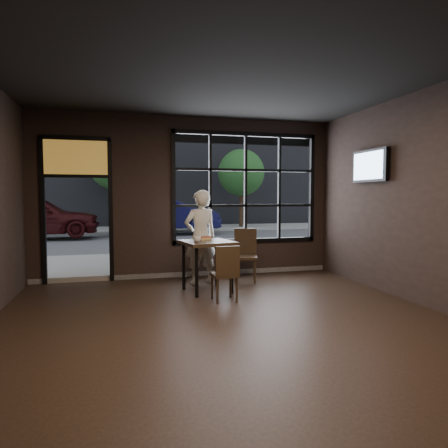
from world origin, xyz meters
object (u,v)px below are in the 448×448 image
object	(u,v)px
man	(200,237)
navy_car	(165,215)
chair_near	(224,273)
cafe_table	(207,266)

from	to	relation	value
man	navy_car	world-z (taller)	man
chair_near	navy_car	xyz separation A→B (m)	(0.30, 10.97, 0.41)
cafe_table	man	size ratio (longest dim) A/B	0.50
cafe_table	chair_near	xyz separation A→B (m)	(0.12, -0.67, 0.00)
chair_near	navy_car	bearing A→B (deg)	-94.24
chair_near	cafe_table	bearing A→B (deg)	-82.18
cafe_table	man	bearing A→B (deg)	78.67
man	cafe_table	bearing A→B (deg)	76.04
cafe_table	navy_car	world-z (taller)	navy_car
cafe_table	chair_near	bearing A→B (deg)	-89.99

